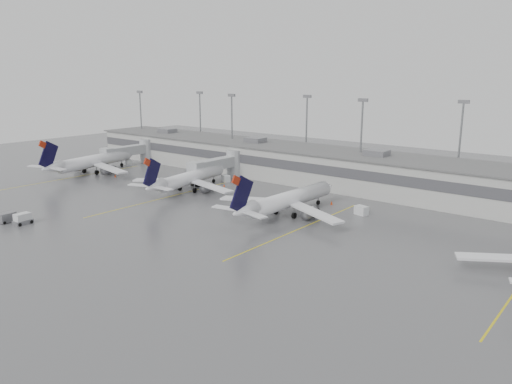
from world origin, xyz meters
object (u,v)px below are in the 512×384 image
Objects in this scene: baggage_tug at (23,220)px; jet_mid_left at (188,178)px; jet_mid_right at (287,200)px; jet_far_left at (91,161)px.

jet_mid_left is at bearing 78.93° from baggage_tug.
jet_mid_left is at bearing 177.01° from jet_mid_right.
jet_mid_left is 0.96× the size of jet_mid_right.
jet_mid_right is (29.07, -2.40, 0.10)m from jet_mid_left.
baggage_tug is (-4.49, -36.23, -2.25)m from jet_mid_left.
baggage_tug is at bearing -59.19° from jet_far_left.
jet_far_left is 1.05× the size of jet_mid_right.
jet_mid_left is 29.17m from jet_mid_right.
jet_far_left reaches higher than baggage_tug.
jet_far_left is at bearing 127.71° from baggage_tug.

